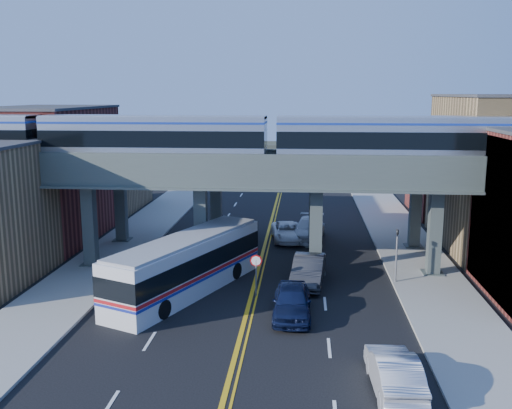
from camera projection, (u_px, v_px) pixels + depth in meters
ground at (246, 314)px, 32.25m from camera, size 120.00×120.00×0.00m
sidewalk_west at (108, 258)px, 42.96m from camera, size 5.00×70.00×0.16m
sidewalk_east at (419, 265)px, 41.05m from camera, size 5.00×70.00×0.16m
building_west_b at (49, 174)px, 48.37m from camera, size 8.00×14.00×11.00m
building_west_c at (103, 171)px, 61.37m from camera, size 8.00×10.00×8.00m
building_east_b at (498, 174)px, 45.20m from camera, size 8.00×14.00×12.00m
building_east_c at (455, 171)px, 58.20m from camera, size 8.00×10.00×9.00m
mural_panel at (495, 221)px, 34.03m from camera, size 0.10×9.50×9.50m
elevated_viaduct_near at (258, 180)px, 38.82m from camera, size 52.00×3.60×7.40m
elevated_viaduct_far at (265, 167)px, 45.67m from camera, size 52.00×3.60×7.40m
transit_train at (155, 138)px, 38.87m from camera, size 47.20×2.96×3.45m
stop_sign at (256, 268)px, 34.82m from camera, size 0.76×0.09×2.63m
traffic_signal at (397, 250)px, 36.90m from camera, size 0.15×0.18×4.10m
transit_bus at (187, 265)px, 35.49m from camera, size 7.96×13.28×3.40m
car_lane_a at (292, 301)px, 31.72m from camera, size 2.14×5.25×1.79m
car_lane_b at (308, 270)px, 37.17m from camera, size 2.47×5.75×1.84m
car_lane_c at (287, 232)px, 48.28m from camera, size 3.16×5.61×1.48m
car_lane_d at (309, 229)px, 48.67m from camera, size 3.07×6.29×1.76m
car_parked_curb at (394, 372)px, 23.79m from camera, size 2.05×5.22×1.69m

